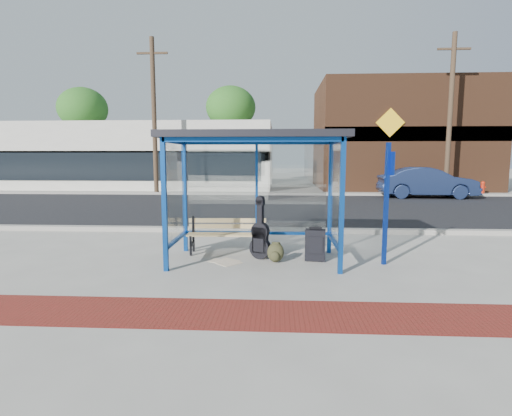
# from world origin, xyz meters

# --- Properties ---
(ground) EXTENTS (120.00, 120.00, 0.00)m
(ground) POSITION_xyz_m (0.00, 0.00, 0.00)
(ground) COLOR #B2ADA0
(ground) RESTS_ON ground
(brick_paver_strip) EXTENTS (60.00, 1.00, 0.01)m
(brick_paver_strip) POSITION_xyz_m (0.00, -2.60, 0.01)
(brick_paver_strip) COLOR maroon
(brick_paver_strip) RESTS_ON ground
(curb_near) EXTENTS (60.00, 0.25, 0.12)m
(curb_near) POSITION_xyz_m (0.00, 2.90, 0.06)
(curb_near) COLOR gray
(curb_near) RESTS_ON ground
(street_asphalt) EXTENTS (60.00, 10.00, 0.00)m
(street_asphalt) POSITION_xyz_m (0.00, 8.00, 0.00)
(street_asphalt) COLOR black
(street_asphalt) RESTS_ON ground
(curb_far) EXTENTS (60.00, 0.25, 0.12)m
(curb_far) POSITION_xyz_m (0.00, 13.10, 0.06)
(curb_far) COLOR gray
(curb_far) RESTS_ON ground
(far_sidewalk) EXTENTS (60.00, 4.00, 0.01)m
(far_sidewalk) POSITION_xyz_m (0.00, 15.00, 0.00)
(far_sidewalk) COLOR #B2ADA0
(far_sidewalk) RESTS_ON ground
(bus_shelter) EXTENTS (3.30, 1.80, 2.42)m
(bus_shelter) POSITION_xyz_m (0.00, 0.07, 2.07)
(bus_shelter) COLOR navy
(bus_shelter) RESTS_ON ground
(storefront_white) EXTENTS (18.00, 6.04, 4.00)m
(storefront_white) POSITION_xyz_m (-9.00, 17.99, 2.00)
(storefront_white) COLOR silver
(storefront_white) RESTS_ON ground
(storefront_brown) EXTENTS (10.00, 7.08, 6.40)m
(storefront_brown) POSITION_xyz_m (8.00, 18.49, 3.20)
(storefront_brown) COLOR #59331E
(storefront_brown) RESTS_ON ground
(tree_left) EXTENTS (3.60, 3.60, 7.03)m
(tree_left) POSITION_xyz_m (-14.00, 22.00, 5.45)
(tree_left) COLOR #4C3826
(tree_left) RESTS_ON ground
(tree_mid) EXTENTS (3.60, 3.60, 7.03)m
(tree_mid) POSITION_xyz_m (-3.00, 22.00, 5.45)
(tree_mid) COLOR #4C3826
(tree_mid) RESTS_ON ground
(tree_right) EXTENTS (3.60, 3.60, 7.03)m
(tree_right) POSITION_xyz_m (12.50, 22.00, 5.45)
(tree_right) COLOR #4C3826
(tree_right) RESTS_ON ground
(utility_pole_west) EXTENTS (1.60, 0.24, 8.00)m
(utility_pole_west) POSITION_xyz_m (-6.00, 13.40, 4.11)
(utility_pole_west) COLOR #4C3826
(utility_pole_west) RESTS_ON ground
(utility_pole_east) EXTENTS (1.60, 0.24, 8.00)m
(utility_pole_east) POSITION_xyz_m (9.00, 13.40, 4.11)
(utility_pole_east) COLOR #4C3826
(utility_pole_east) RESTS_ON ground
(bench) EXTENTS (1.62, 0.46, 0.76)m
(bench) POSITION_xyz_m (-0.60, 0.61, 0.43)
(bench) COLOR black
(bench) RESTS_ON ground
(guitar_bag) EXTENTS (0.43, 0.29, 1.16)m
(guitar_bag) POSITION_xyz_m (0.10, 0.17, 0.42)
(guitar_bag) COLOR black
(guitar_bag) RESTS_ON ground
(suitcase) EXTENTS (0.41, 0.30, 0.66)m
(suitcase) POSITION_xyz_m (1.15, 0.09, 0.30)
(suitcase) COLOR black
(suitcase) RESTS_ON ground
(backpack) EXTENTS (0.34, 0.31, 0.38)m
(backpack) POSITION_xyz_m (0.40, -0.07, 0.18)
(backpack) COLOR #2D2D19
(backpack) RESTS_ON ground
(sign_post) EXTENTS (0.13, 0.27, 2.23)m
(sign_post) POSITION_xyz_m (2.41, -0.11, 1.25)
(sign_post) COLOR navy
(sign_post) RESTS_ON ground
(newspaper_a) EXTENTS (0.44, 0.39, 0.01)m
(newspaper_a) POSITION_xyz_m (-0.67, -0.06, 0.00)
(newspaper_a) COLOR white
(newspaper_a) RESTS_ON ground
(newspaper_b) EXTENTS (0.51, 0.49, 0.01)m
(newspaper_b) POSITION_xyz_m (-0.51, -0.04, 0.00)
(newspaper_b) COLOR white
(newspaper_b) RESTS_ON ground
(newspaper_c) EXTENTS (0.53, 0.53, 0.01)m
(newspaper_c) POSITION_xyz_m (-0.46, -0.20, 0.00)
(newspaper_c) COLOR white
(newspaper_c) RESTS_ON ground
(parked_car) EXTENTS (4.53, 1.73, 1.47)m
(parked_car) POSITION_xyz_m (7.60, 12.16, 0.74)
(parked_car) COLOR #1B284D
(parked_car) RESTS_ON ground
(fire_hydrant) EXTENTS (0.32, 0.21, 0.71)m
(fire_hydrant) POSITION_xyz_m (11.08, 13.89, 0.39)
(fire_hydrant) COLOR red
(fire_hydrant) RESTS_ON ground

